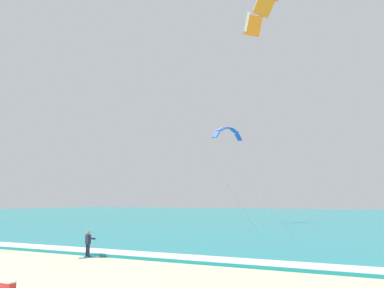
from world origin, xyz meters
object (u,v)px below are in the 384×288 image
surfboard (87,257)px  kite_primary (270,1)px  cooler_box (8,286)px  kitesurfer (88,242)px  kite_distant (227,132)px

surfboard → kite_primary: bearing=39.3°
kite_primary → cooler_box: size_ratio=32.77×
kitesurfer → kite_primary: size_ratio=0.09×
cooler_box → kitesurfer: bearing=110.6°
surfboard → kite_distant: kite_distant is taller
kite_primary → cooler_box: kite_primary is taller
kitesurfer → cooler_box: 9.43m
kitesurfer → kite_primary: 22.35m
surfboard → kitesurfer: bearing=75.0°
surfboard → cooler_box: cooler_box is taller
kitesurfer → kite_primary: (10.18, 8.30, 18.08)m
surfboard → kite_primary: kite_primary is taller
kitesurfer → surfboard: bearing=-105.0°
kitesurfer → kite_distant: bearing=96.1°
kite_primary → kite_distant: kite_primary is taller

